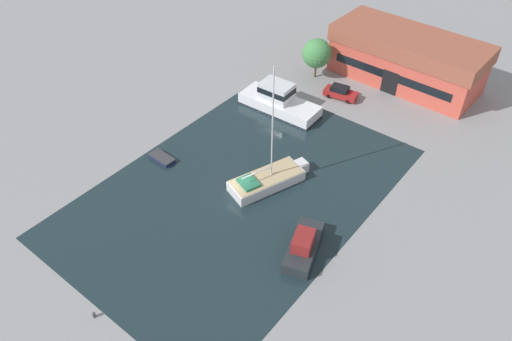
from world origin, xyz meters
name	(u,v)px	position (x,y,z in m)	size (l,w,h in m)	color
ground_plane	(240,191)	(0.00, 0.00, 0.00)	(440.00, 440.00, 0.00)	gray
water_canal	(240,191)	(0.00, 0.00, 0.00)	(26.53, 39.06, 0.01)	#19282D
warehouse_building	(407,58)	(3.57, 33.12, 3.64)	(21.75, 9.61, 7.20)	#C64C3D
quay_tree_near_building	(317,53)	(-7.17, 26.05, 3.84)	(4.25, 4.25, 5.97)	brown
parked_car	(341,92)	(-1.21, 23.41, 0.88)	(4.88, 2.58, 1.78)	maroon
sailboat_moored	(268,179)	(1.81, 2.79, 0.75)	(5.94, 9.93, 14.87)	silver
motor_cruiser	(279,101)	(-6.26, 15.68, 1.41)	(11.32, 4.53, 3.92)	white
small_dinghy	(162,158)	(-10.76, -1.65, 0.27)	(3.36, 1.70, 0.51)	#19234C
cabin_boat	(303,245)	(10.50, -2.85, 0.94)	(4.64, 7.17, 2.61)	#23282D
mooring_bollard	(94,315)	(0.38, -20.25, 0.32)	(0.31, 0.31, 0.61)	#47474C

